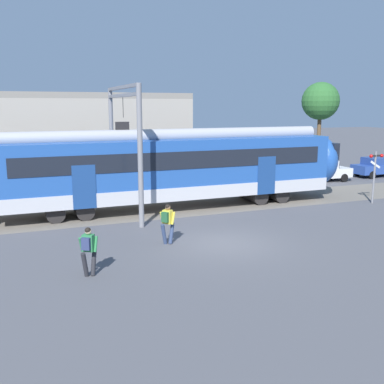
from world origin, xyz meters
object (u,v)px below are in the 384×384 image
object	(u,v)px
parked_car_white	(323,171)
crossing_signal	(375,169)
pedestrian_yellow	(167,220)
pedestrian_green	(88,247)
parked_car_blue	(377,167)

from	to	relation	value
parked_car_white	crossing_signal	size ratio (longest dim) A/B	1.35
pedestrian_yellow	crossing_signal	world-z (taller)	crossing_signal
pedestrian_green	parked_car_blue	bearing A→B (deg)	28.32
pedestrian_yellow	parked_car_blue	size ratio (longest dim) A/B	0.41
pedestrian_yellow	parked_car_white	bearing A→B (deg)	33.85
pedestrian_yellow	crossing_signal	bearing A→B (deg)	12.88
pedestrian_green	crossing_signal	xyz separation A→B (m)	(16.95, 5.47, 1.02)
pedestrian_green	pedestrian_yellow	size ratio (longest dim) A/B	1.00
parked_car_white	parked_car_blue	distance (m)	5.38
pedestrian_yellow	parked_car_blue	distance (m)	23.68
parked_car_white	pedestrian_yellow	bearing A→B (deg)	-146.15
pedestrian_green	parked_car_white	world-z (taller)	pedestrian_green
pedestrian_green	pedestrian_yellow	xyz separation A→B (m)	(3.50, 2.40, 0.00)
parked_car_blue	pedestrian_green	bearing A→B (deg)	-151.68
pedestrian_green	pedestrian_yellow	world-z (taller)	same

